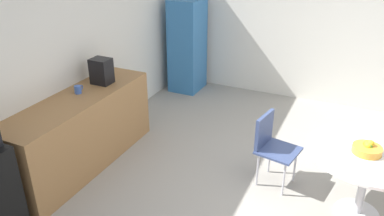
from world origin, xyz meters
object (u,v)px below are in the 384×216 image
round_table (368,163)px  chair_navy (271,141)px  mug_white (78,89)px  locker_cabinet (187,46)px  fruit_bowl (367,148)px  coffee_maker (101,71)px

round_table → chair_navy: chair_navy is taller
mug_white → locker_cabinet: bearing=-3.5°
locker_cabinet → chair_navy: locker_cabinet is taller
locker_cabinet → mug_white: 2.65m
locker_cabinet → round_table: locker_cabinet is taller
fruit_bowl → mug_white: 3.19m
mug_white → coffee_maker: size_ratio=0.40×
locker_cabinet → chair_navy: 2.98m
mug_white → coffee_maker: (0.38, -0.06, 0.11)m
chair_navy → fruit_bowl: 1.02m
fruit_bowl → round_table: bearing=-43.1°
locker_cabinet → fruit_bowl: bearing=-128.2°
locker_cabinet → coffee_maker: 2.28m
mug_white → fruit_bowl: bearing=-85.0°
chair_navy → mug_white: (-0.50, 2.22, 0.43)m
mug_white → coffee_maker: coffee_maker is taller
mug_white → chair_navy: bearing=-77.2°
round_table → coffee_maker: bearing=88.8°
fruit_bowl → mug_white: (-0.28, 3.17, 0.14)m
fruit_bowl → coffee_maker: (0.11, 3.11, 0.26)m
fruit_bowl → mug_white: mug_white is taller
fruit_bowl → mug_white: bearing=95.0°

